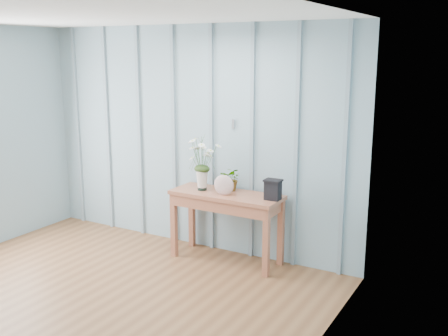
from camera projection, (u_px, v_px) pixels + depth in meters
The scene contains 7 objects.
ground at pixel (45, 329), 4.26m from camera, with size 4.50×4.50×0.00m, color brown.
room_shell at pixel (109, 77), 4.60m from camera, with size 4.00×4.50×2.50m.
sideboard at pixel (226, 203), 5.54m from camera, with size 1.20×0.45×0.75m.
daisy_vase at pixel (202, 155), 5.55m from camera, with size 0.43×0.33×0.61m.
spider_plant at pixel (232, 179), 5.58m from camera, with size 0.23×0.20×0.26m, color #1F3712.
felt_disc_vessel at pixel (224, 185), 5.41m from camera, with size 0.21×0.06×0.21m, color #9B5A64.
carved_box at pixel (273, 189), 5.24m from camera, with size 0.17×0.14×0.21m.
Camera 1 is at (3.18, -2.65, 2.20)m, focal length 42.00 mm.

